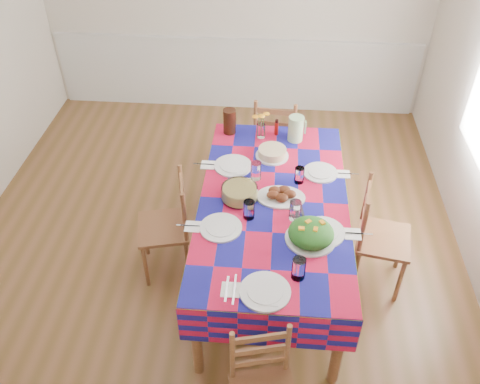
% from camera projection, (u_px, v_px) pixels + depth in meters
% --- Properties ---
extents(room, '(4.58, 5.08, 2.78)m').
position_uv_depth(room, '(207.00, 117.00, 3.81)').
color(room, brown).
rests_on(room, ground).
extents(wainscot, '(4.41, 0.06, 0.92)m').
position_uv_depth(wainscot, '(236.00, 72.00, 6.27)').
color(wainscot, silver).
rests_on(wainscot, room).
extents(dining_table, '(1.14, 2.12, 0.82)m').
position_uv_depth(dining_table, '(273.00, 209.00, 3.94)').
color(dining_table, brown).
rests_on(dining_table, room).
extents(setting_near_head, '(0.53, 0.35, 0.16)m').
position_uv_depth(setting_near_head, '(276.00, 283.00, 3.21)').
color(setting_near_head, silver).
rests_on(setting_near_head, dining_table).
extents(setting_left_near, '(0.56, 0.33, 0.15)m').
position_uv_depth(setting_left_near, '(230.00, 221.00, 3.65)').
color(setting_left_near, silver).
rests_on(setting_left_near, dining_table).
extents(setting_left_far, '(0.57, 0.34, 0.15)m').
position_uv_depth(setting_left_far, '(240.00, 167.00, 4.14)').
color(setting_left_far, silver).
rests_on(setting_left_far, dining_table).
extents(setting_right_near, '(0.60, 0.34, 0.15)m').
position_uv_depth(setting_right_near, '(314.00, 224.00, 3.63)').
color(setting_right_near, silver).
rests_on(setting_right_near, dining_table).
extents(setting_right_far, '(0.53, 0.30, 0.13)m').
position_uv_depth(setting_right_far, '(314.00, 173.00, 4.09)').
color(setting_right_far, silver).
rests_on(setting_right_far, dining_table).
extents(meat_platter, '(0.38, 0.27, 0.07)m').
position_uv_depth(meat_platter, '(281.00, 195.00, 3.88)').
color(meat_platter, silver).
rests_on(meat_platter, dining_table).
extents(salad_platter, '(0.36, 0.36, 0.15)m').
position_uv_depth(salad_platter, '(311.00, 234.00, 3.52)').
color(salad_platter, silver).
rests_on(salad_platter, dining_table).
extents(pasta_bowl, '(0.28, 0.28, 0.10)m').
position_uv_depth(pasta_bowl, '(239.00, 193.00, 3.87)').
color(pasta_bowl, white).
rests_on(pasta_bowl, dining_table).
extents(cake, '(0.28, 0.28, 0.08)m').
position_uv_depth(cake, '(272.00, 153.00, 4.30)').
color(cake, silver).
rests_on(cake, dining_table).
extents(serving_utensils, '(0.14, 0.32, 0.01)m').
position_uv_depth(serving_utensils, '(299.00, 214.00, 3.76)').
color(serving_utensils, black).
rests_on(serving_utensils, dining_table).
extents(flower_vase, '(0.16, 0.13, 0.25)m').
position_uv_depth(flower_vase, '(261.00, 127.00, 4.48)').
color(flower_vase, white).
rests_on(flower_vase, dining_table).
extents(hot_sauce, '(0.04, 0.04, 0.15)m').
position_uv_depth(hot_sauce, '(277.00, 127.00, 4.53)').
color(hot_sauce, '#AD140D').
rests_on(hot_sauce, dining_table).
extents(green_pitcher, '(0.13, 0.13, 0.23)m').
position_uv_depth(green_pitcher, '(296.00, 129.00, 4.44)').
color(green_pitcher, '#A4D395').
rests_on(green_pitcher, dining_table).
extents(tea_pitcher, '(0.12, 0.12, 0.23)m').
position_uv_depth(tea_pitcher, '(229.00, 121.00, 4.54)').
color(tea_pitcher, black).
rests_on(tea_pitcher, dining_table).
extents(name_card, '(0.09, 0.03, 0.02)m').
position_uv_depth(name_card, '(271.00, 305.00, 3.11)').
color(name_card, silver).
rests_on(name_card, dining_table).
extents(chair_far, '(0.48, 0.47, 0.99)m').
position_uv_depth(chair_far, '(276.00, 140.00, 5.12)').
color(chair_far, brown).
rests_on(chair_far, room).
extents(chair_left, '(0.49, 0.50, 0.96)m').
position_uv_depth(chair_left, '(168.00, 227.00, 4.16)').
color(chair_left, brown).
rests_on(chair_left, room).
extents(chair_right, '(0.48, 0.50, 0.98)m').
position_uv_depth(chair_right, '(378.00, 238.00, 4.05)').
color(chair_right, brown).
rests_on(chair_right, room).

